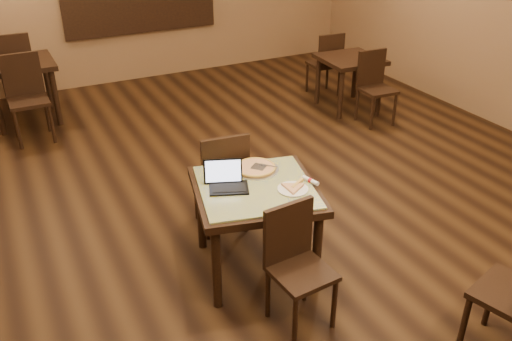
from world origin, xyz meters
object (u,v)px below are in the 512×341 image
other_table_b_chair_near (26,93)px  other_table_b_chair_far (16,65)px  other_table_a_chair_near (374,83)px  other_table_b (19,72)px  laptop (226,180)px  pizza_pan (255,169)px  chair_main_near (295,259)px  chair_main_far (223,177)px  tiled_table (256,198)px  other_table_a_chair_far (327,61)px  other_table_a (350,66)px

other_table_b_chair_near → other_table_b_chair_far: size_ratio=1.00×
other_table_a_chair_near → other_table_b: (-4.02, 2.05, 0.14)m
laptop → pizza_pan: laptop is taller
laptop → other_table_b_chair_far: other_table_b_chair_far is taller
chair_main_near → other_table_b: bearing=100.1°
laptop → other_table_b_chair_near: (-1.08, 3.41, -0.24)m
laptop → other_table_a_chair_near: laptop is taller
other_table_b_chair_far → laptop: bearing=102.9°
laptop → chair_main_near: bearing=-53.6°
chair_main_far → other_table_a_chair_near: size_ratio=1.04×
tiled_table → other_table_b: size_ratio=1.30×
other_table_a_chair_near → other_table_b: size_ratio=1.08×
chair_main_far → other_table_b_chair_near: (-1.27, 2.89, 0.04)m
pizza_pan → other_table_a_chair_far: 3.90m
chair_main_far → other_table_a: (2.75, 1.98, 0.05)m
other_table_a → other_table_b_chair_far: (-4.02, 2.11, -0.01)m
other_table_a → other_table_a_chair_near: size_ratio=0.87×
chair_main_far → other_table_a: size_ratio=1.20×
chair_main_near → laptop: bearing=100.1°
tiled_table → other_table_a_chair_near: other_table_a_chair_near is taller
tiled_table → chair_main_near: size_ratio=1.23×
other_table_a_chair_near → other_table_b: 4.52m
other_table_b_chair_near → other_table_b: bearing=89.6°
other_table_a_chair_near → other_table_b_chair_near: (-4.02, 1.45, 0.06)m
laptop → other_table_b: (-1.08, 4.01, -0.16)m
laptop → other_table_a_chair_far: 4.23m
chair_main_far → other_table_b_chair_far: bearing=-66.9°
chair_main_far → other_table_b: size_ratio=1.13×
other_table_a_chair_far → other_table_b_chair_far: size_ratio=0.90×
other_table_b_chair_near → tiled_table: bearing=-70.3°
other_table_a → other_table_a_chair_far: 0.54m
other_table_b_chair_near → other_table_b_chair_far: 1.20m
pizza_pan → other_table_a_chair_far: other_table_a_chair_far is taller
chair_main_far → other_table_a_chair_far: size_ratio=1.04×
chair_main_near → other_table_b: size_ratio=1.06×
other_table_a → other_table_b: 4.29m
other_table_b → other_table_b_chair_near: (-0.00, -0.60, -0.08)m
tiled_table → laptop: laptop is taller
other_table_b → pizza_pan: bearing=-70.4°
other_table_b → other_table_b_chair_far: (0.00, 0.60, -0.08)m
other_table_a_chair_near → other_table_a: bearing=93.7°
other_table_b → other_table_b_chair_near: 0.60m
chair_main_far → pizza_pan: size_ratio=2.58×
other_table_a → other_table_b_chair_near: 4.12m
chair_main_near → other_table_a: size_ratio=1.12×
pizza_pan → other_table_b_chair_near: other_table_b_chair_near is taller
other_table_a_chair_near → other_table_b_chair_far: other_table_b_chair_far is taller
chair_main_far → laptop: bearing=75.6°
chair_main_far → other_table_a: bearing=-138.5°
chair_main_far → other_table_a_chair_near: chair_main_far is taller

